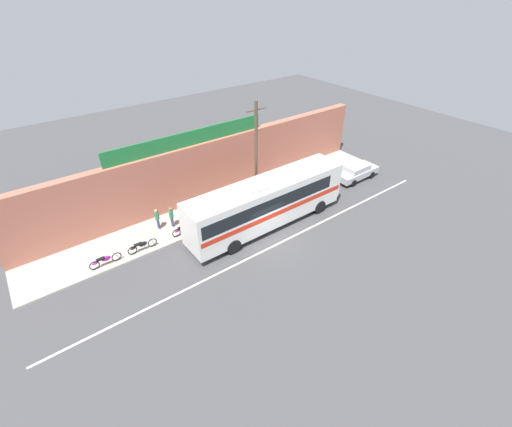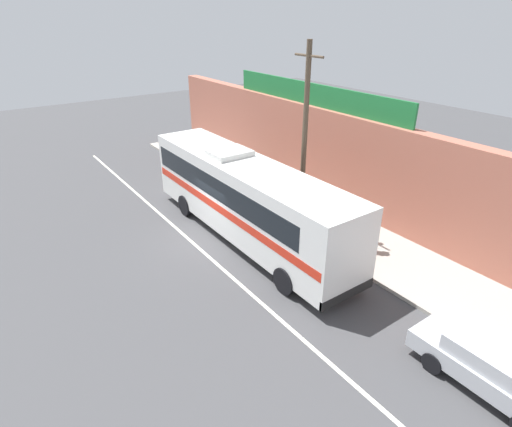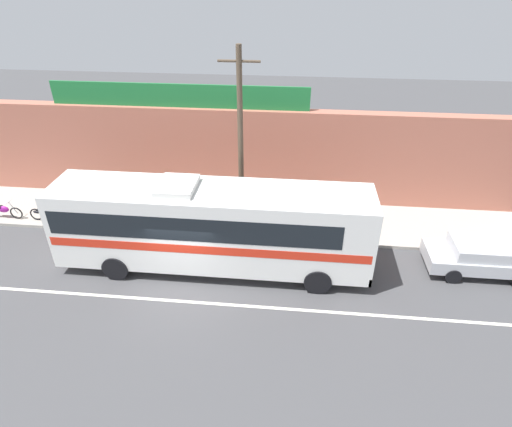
{
  "view_description": "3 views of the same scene",
  "coord_description": "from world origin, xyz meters",
  "px_view_note": "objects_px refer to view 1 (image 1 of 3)",
  "views": [
    {
      "loc": [
        -11.99,
        -14.55,
        15.02
      ],
      "look_at": [
        0.19,
        1.73,
        1.1
      ],
      "focal_mm": 24.36,
      "sensor_mm": 36.0,
      "label": 1
    },
    {
      "loc": [
        14.58,
        -7.76,
        9.3
      ],
      "look_at": [
        1.05,
        1.87,
        1.12
      ],
      "focal_mm": 29.21,
      "sensor_mm": 36.0,
      "label": 2
    },
    {
      "loc": [
        4.06,
        -12.17,
        10.87
      ],
      "look_at": [
        2.55,
        2.56,
        1.94
      ],
      "focal_mm": 29.6,
      "sensor_mm": 36.0,
      "label": 3
    }
  ],
  "objects_px": {
    "parked_car": "(356,171)",
    "motorcycle_purple": "(185,228)",
    "intercity_bus": "(266,201)",
    "motorcycle_black": "(105,260)",
    "motorcycle_blue": "(142,245)",
    "pedestrian_near_shop": "(157,217)",
    "utility_pole": "(256,156)",
    "pedestrian_by_curb": "(171,216)",
    "pedestrian_far_left": "(281,177)"
  },
  "relations": [
    {
      "from": "intercity_bus",
      "to": "motorcycle_purple",
      "type": "distance_m",
      "value": 6.01
    },
    {
      "from": "motorcycle_purple",
      "to": "motorcycle_black",
      "type": "xyz_separation_m",
      "value": [
        -5.45,
        0.03,
        0.0
      ]
    },
    {
      "from": "motorcycle_purple",
      "to": "motorcycle_blue",
      "type": "bearing_deg",
      "value": 179.75
    },
    {
      "from": "parked_car",
      "to": "motorcycle_black",
      "type": "height_order",
      "value": "parked_car"
    },
    {
      "from": "motorcycle_black",
      "to": "pedestrian_near_shop",
      "type": "xyz_separation_m",
      "value": [
        4.24,
        1.63,
        0.51
      ]
    },
    {
      "from": "parked_car",
      "to": "motorcycle_blue",
      "type": "distance_m",
      "value": 19.18
    },
    {
      "from": "motorcycle_black",
      "to": "motorcycle_blue",
      "type": "bearing_deg",
      "value": -0.33
    },
    {
      "from": "intercity_bus",
      "to": "motorcycle_purple",
      "type": "bearing_deg",
      "value": 154.94
    },
    {
      "from": "pedestrian_near_shop",
      "to": "motorcycle_blue",
      "type": "bearing_deg",
      "value": -138.62
    },
    {
      "from": "utility_pole",
      "to": "intercity_bus",
      "type": "bearing_deg",
      "value": -110.81
    },
    {
      "from": "pedestrian_near_shop",
      "to": "pedestrian_by_curb",
      "type": "bearing_deg",
      "value": -21.19
    },
    {
      "from": "motorcycle_blue",
      "to": "utility_pole",
      "type": "bearing_deg",
      "value": -0.13
    },
    {
      "from": "motorcycle_blue",
      "to": "pedestrian_by_curb",
      "type": "height_order",
      "value": "pedestrian_by_curb"
    },
    {
      "from": "parked_car",
      "to": "pedestrian_near_shop",
      "type": "xyz_separation_m",
      "value": [
        -17.24,
        3.34,
        0.34
      ]
    },
    {
      "from": "intercity_bus",
      "to": "parked_car",
      "type": "distance_m",
      "value": 10.87
    },
    {
      "from": "intercity_bus",
      "to": "motorcycle_black",
      "type": "height_order",
      "value": "intercity_bus"
    },
    {
      "from": "parked_car",
      "to": "intercity_bus",
      "type": "bearing_deg",
      "value": -175.81
    },
    {
      "from": "intercity_bus",
      "to": "motorcycle_purple",
      "type": "height_order",
      "value": "intercity_bus"
    },
    {
      "from": "intercity_bus",
      "to": "motorcycle_black",
      "type": "bearing_deg",
      "value": 166.91
    },
    {
      "from": "utility_pole",
      "to": "pedestrian_by_curb",
      "type": "distance_m",
      "value": 7.41
    },
    {
      "from": "utility_pole",
      "to": "pedestrian_far_left",
      "type": "xyz_separation_m",
      "value": [
        3.37,
        1.03,
        -3.3
      ]
    },
    {
      "from": "motorcycle_black",
      "to": "motorcycle_purple",
      "type": "bearing_deg",
      "value": -0.29
    },
    {
      "from": "motorcycle_purple",
      "to": "intercity_bus",
      "type": "bearing_deg",
      "value": -25.06
    },
    {
      "from": "parked_car",
      "to": "pedestrian_by_curb",
      "type": "height_order",
      "value": "pedestrian_by_curb"
    },
    {
      "from": "motorcycle_black",
      "to": "motorcycle_blue",
      "type": "distance_m",
      "value": 2.37
    },
    {
      "from": "motorcycle_purple",
      "to": "motorcycle_blue",
      "type": "relative_size",
      "value": 0.98
    },
    {
      "from": "parked_car",
      "to": "motorcycle_purple",
      "type": "xyz_separation_m",
      "value": [
        -16.03,
        1.68,
        -0.17
      ]
    },
    {
      "from": "pedestrian_near_shop",
      "to": "parked_car",
      "type": "bearing_deg",
      "value": -10.96
    },
    {
      "from": "motorcycle_purple",
      "to": "pedestrian_near_shop",
      "type": "distance_m",
      "value": 2.12
    },
    {
      "from": "motorcycle_blue",
      "to": "pedestrian_near_shop",
      "type": "bearing_deg",
      "value": 41.38
    },
    {
      "from": "utility_pole",
      "to": "motorcycle_blue",
      "type": "relative_size",
      "value": 4.13
    },
    {
      "from": "intercity_bus",
      "to": "pedestrian_far_left",
      "type": "distance_m",
      "value": 5.63
    },
    {
      "from": "pedestrian_by_curb",
      "to": "pedestrian_near_shop",
      "type": "height_order",
      "value": "pedestrian_near_shop"
    },
    {
      "from": "intercity_bus",
      "to": "parked_car",
      "type": "height_order",
      "value": "intercity_bus"
    },
    {
      "from": "motorcycle_blue",
      "to": "pedestrian_near_shop",
      "type": "height_order",
      "value": "pedestrian_near_shop"
    },
    {
      "from": "parked_car",
      "to": "motorcycle_blue",
      "type": "bearing_deg",
      "value": 174.95
    },
    {
      "from": "intercity_bus",
      "to": "utility_pole",
      "type": "bearing_deg",
      "value": 69.19
    },
    {
      "from": "utility_pole",
      "to": "motorcycle_blue",
      "type": "height_order",
      "value": "utility_pole"
    },
    {
      "from": "pedestrian_far_left",
      "to": "motorcycle_black",
      "type": "bearing_deg",
      "value": -176.2
    },
    {
      "from": "pedestrian_far_left",
      "to": "pedestrian_near_shop",
      "type": "bearing_deg",
      "value": 176.61
    },
    {
      "from": "pedestrian_by_curb",
      "to": "utility_pole",
      "type": "bearing_deg",
      "value": -11.45
    },
    {
      "from": "motorcycle_black",
      "to": "pedestrian_far_left",
      "type": "relative_size",
      "value": 1.25
    },
    {
      "from": "intercity_bus",
      "to": "motorcycle_black",
      "type": "distance_m",
      "value": 11.1
    },
    {
      "from": "motorcycle_black",
      "to": "pedestrian_by_curb",
      "type": "distance_m",
      "value": 5.33
    },
    {
      "from": "pedestrian_far_left",
      "to": "pedestrian_by_curb",
      "type": "height_order",
      "value": "pedestrian_by_curb"
    },
    {
      "from": "intercity_bus",
      "to": "pedestrian_far_left",
      "type": "height_order",
      "value": "intercity_bus"
    },
    {
      "from": "utility_pole",
      "to": "parked_car",
      "type": "bearing_deg",
      "value": -9.63
    },
    {
      "from": "utility_pole",
      "to": "pedestrian_far_left",
      "type": "distance_m",
      "value": 4.82
    },
    {
      "from": "motorcycle_purple",
      "to": "pedestrian_by_curb",
      "type": "relative_size",
      "value": 1.23
    },
    {
      "from": "motorcycle_purple",
      "to": "motorcycle_black",
      "type": "height_order",
      "value": "same"
    }
  ]
}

